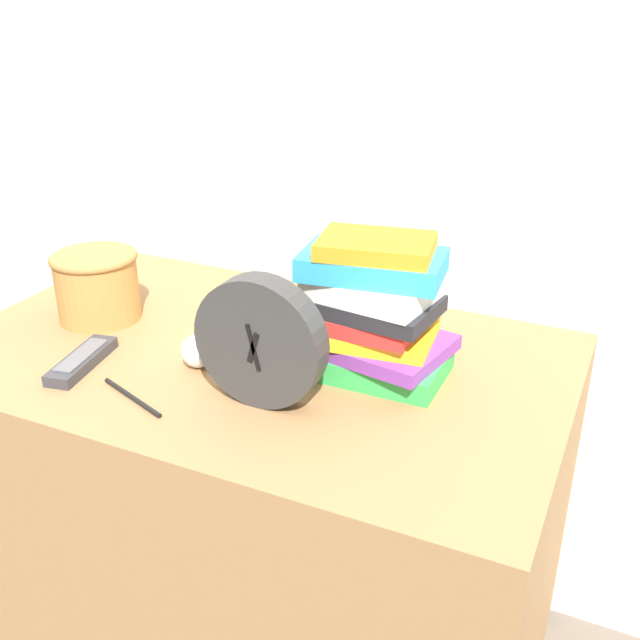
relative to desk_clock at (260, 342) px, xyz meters
name	(u,v)px	position (x,y,z in m)	size (l,w,h in m)	color
wall_back	(346,69)	(-0.10, 0.55, 0.34)	(6.00, 0.04, 2.40)	silver
desk	(260,518)	(-0.10, 0.14, -0.48)	(1.12, 0.68, 0.75)	olive
desk_clock	(260,342)	(0.00, 0.00, 0.00)	(0.21, 0.05, 0.21)	#333333
book_stack	(372,311)	(0.12, 0.17, 0.01)	(0.27, 0.21, 0.24)	green
basket	(97,284)	(-0.45, 0.15, -0.04)	(0.17, 0.17, 0.13)	#B27A3D
tv_remote	(82,360)	(-0.34, -0.03, -0.10)	(0.08, 0.17, 0.02)	#333338
crumpled_paper_ball	(198,351)	(-0.16, 0.06, -0.08)	(0.06, 0.06, 0.06)	white
pen	(132,397)	(-0.19, -0.08, -0.10)	(0.15, 0.06, 0.01)	black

